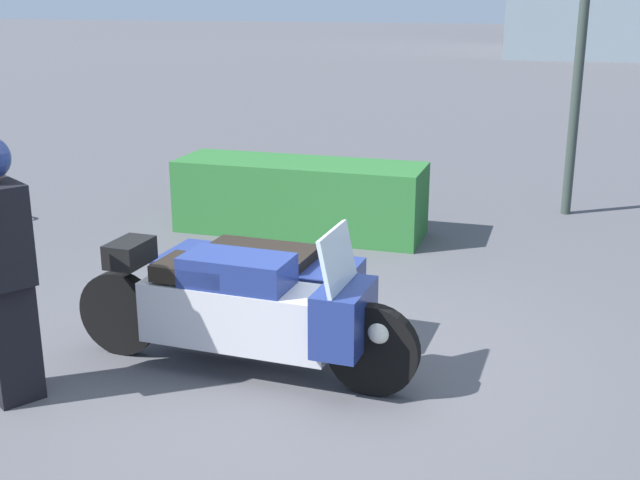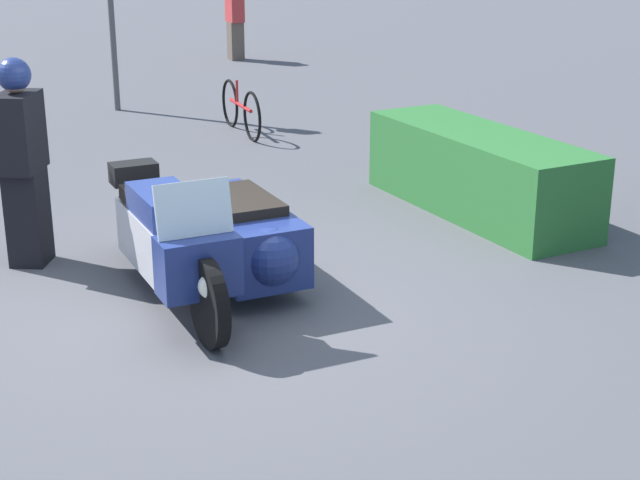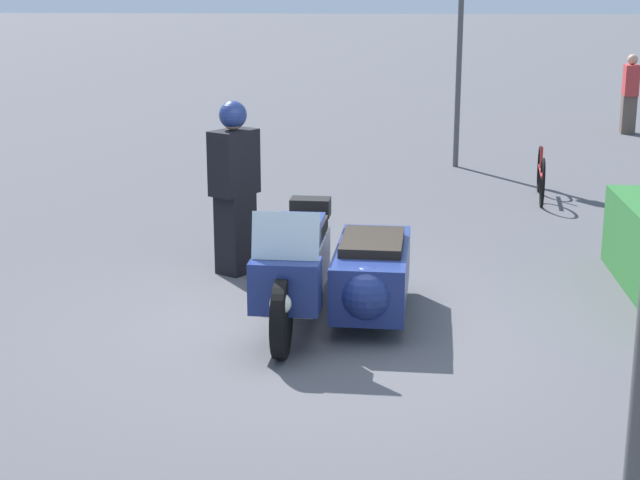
{
  "view_description": "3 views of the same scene",
  "coord_description": "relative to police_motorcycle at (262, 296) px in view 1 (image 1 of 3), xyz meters",
  "views": [
    {
      "loc": [
        1.78,
        -5.28,
        2.65
      ],
      "look_at": [
        -0.12,
        0.87,
        0.69
      ],
      "focal_mm": 45.0,
      "sensor_mm": 36.0,
      "label": 1
    },
    {
      "loc": [
        6.7,
        -2.66,
        3.02
      ],
      "look_at": [
        0.75,
        0.48,
        0.7
      ],
      "focal_mm": 55.0,
      "sensor_mm": 36.0,
      "label": 2
    },
    {
      "loc": [
        8.12,
        0.53,
        3.01
      ],
      "look_at": [
        -0.56,
        -0.14,
        0.68
      ],
      "focal_mm": 55.0,
      "sensor_mm": 36.0,
      "label": 3
    }
  ],
  "objects": [
    {
      "name": "hedge_bush_curbside",
      "position": [
        -0.78,
        3.24,
        -0.05
      ],
      "size": [
        2.86,
        0.89,
        0.84
      ],
      "primitive_type": "cube",
      "color": "#28662D",
      "rests_on": "ground"
    },
    {
      "name": "police_motorcycle",
      "position": [
        0.0,
        0.0,
        0.0
      ],
      "size": [
        2.67,
        1.35,
        1.16
      ],
      "rotation": [
        0.0,
        0.0,
        -0.04
      ],
      "color": "black",
      "rests_on": "ground"
    },
    {
      "name": "ground_plane",
      "position": [
        0.32,
        -0.04,
        -0.47
      ],
      "size": [
        160.0,
        160.0,
        0.0
      ],
      "primitive_type": "plane",
      "color": "#4C4C51"
    },
    {
      "name": "officer_rider",
      "position": [
        -1.39,
        -1.16,
        0.49
      ],
      "size": [
        0.58,
        0.52,
        1.81
      ],
      "rotation": [
        0.0,
        0.0,
        1.01
      ],
      "color": "black",
      "rests_on": "ground"
    }
  ]
}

